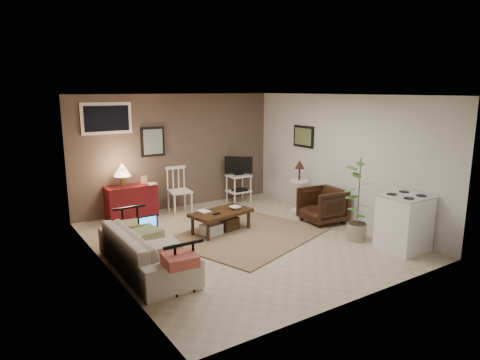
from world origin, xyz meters
TOP-DOWN VIEW (x-y plane):
  - floor at (0.00, 0.00)m, footprint 5.00×5.00m
  - art_back at (-0.55, 2.48)m, footprint 0.50×0.03m
  - art_right at (2.23, 1.05)m, footprint 0.03×0.60m
  - window at (-1.45, 2.48)m, footprint 0.96×0.03m
  - rug at (0.18, 0.12)m, footprint 2.90×2.60m
  - coffee_table at (-0.12, 0.52)m, footprint 1.18×0.75m
  - sofa at (-1.80, -0.26)m, footprint 0.59×2.00m
  - sofa_pillows at (-1.75, -0.50)m, footprint 0.39×1.91m
  - sofa_end_rails at (-1.68, -0.26)m, footprint 0.54×2.00m
  - laptop at (-1.61, 0.08)m, footprint 0.31×0.22m
  - red_console at (-1.14, 2.29)m, footprint 0.97×0.43m
  - spindle_chair at (-0.17, 2.09)m, footprint 0.45×0.45m
  - tv_stand at (1.30, 2.11)m, footprint 0.53×0.40m
  - side_table at (1.95, 0.83)m, footprint 0.40×0.40m
  - armchair at (1.79, -0.02)m, footprint 0.73×0.77m
  - potted_plant at (1.60, -1.06)m, footprint 0.36×0.36m
  - stove at (1.87, -1.76)m, footprint 0.69×0.64m
  - bowl at (0.17, 0.51)m, footprint 0.20×0.08m
  - book_table at (-0.47, 0.65)m, footprint 0.18×0.04m
  - book_console at (-0.80, 2.17)m, footprint 0.16×0.05m

SIDE VIEW (x-z plane):
  - floor at x=0.00m, z-range 0.00..0.00m
  - rug at x=0.18m, z-range 0.00..0.02m
  - coffee_table at x=-0.12m, z-range 0.02..0.44m
  - sofa_end_rails at x=-1.68m, z-range 0.00..0.67m
  - armchair at x=1.79m, z-range 0.00..0.73m
  - red_console at x=-1.14m, z-range -0.17..0.95m
  - sofa at x=-1.80m, z-range 0.00..0.78m
  - spindle_chair at x=-0.17m, z-range -0.03..0.91m
  - stove at x=1.87m, z-range 0.00..0.90m
  - sofa_pillows at x=-1.75m, z-range 0.41..0.55m
  - bowl at x=0.17m, z-range 0.39..0.59m
  - laptop at x=-1.61m, z-range 0.40..0.61m
  - book_table at x=-0.47m, z-range 0.39..0.63m
  - tv_stand at x=1.30m, z-range 0.03..1.06m
  - side_table at x=1.95m, z-range 0.13..1.21m
  - book_console at x=-0.80m, z-range 0.64..0.86m
  - potted_plant at x=1.60m, z-range 0.05..1.47m
  - art_back at x=-0.55m, z-range 1.15..1.75m
  - art_right at x=2.23m, z-range 1.29..1.75m
  - window at x=-1.45m, z-range 1.65..2.25m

